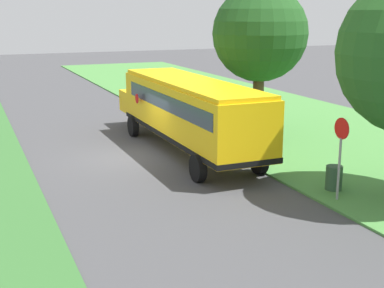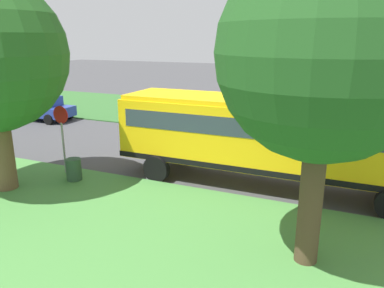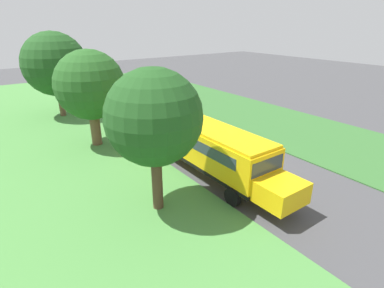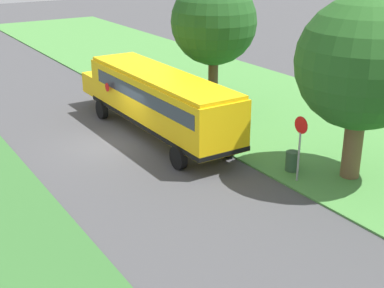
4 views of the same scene
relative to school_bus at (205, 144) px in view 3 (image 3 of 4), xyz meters
The scene contains 11 objects.
ground_plane 3.23m from the school_bus, ahead, with size 120.00×120.00×0.00m, color #424244.
grass_verge 7.65m from the school_bus, behind, with size 12.00×80.00×0.08m, color #47843D.
grass_far_side 11.74m from the school_bus, ahead, with size 10.00×80.00×0.07m, color #33662D.
school_bus is the anchor object (origin of this frame).
car_blue_nearest 17.03m from the school_bus, 71.54° to the left, with size 2.02×4.40×1.56m.
car_green_middle 23.54m from the school_bus, 90.53° to the left, with size 2.02×4.40×1.56m.
oak_tree_beside_bus 5.65m from the school_bus, 157.60° to the right, with size 4.56×4.56×7.19m.
oak_tree_roadside_mid 9.92m from the school_bus, 116.17° to the left, with size 5.07×5.07×7.24m.
oak_tree_far_end 18.73m from the school_bus, 102.92° to the left, with size 6.08×6.08×8.23m.
stop_sign 7.89m from the school_bus, 104.82° to the left, with size 0.08×0.68×2.74m.
trash_bin 7.37m from the school_bus, 110.45° to the left, with size 0.56×0.56×0.90m, color #2D4C33.
Camera 3 is at (-13.35, -13.34, 8.95)m, focal length 28.00 mm.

